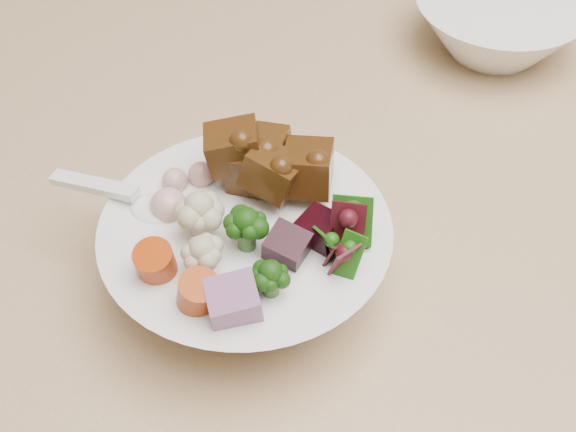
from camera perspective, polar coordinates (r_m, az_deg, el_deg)
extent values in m
cylinder|color=tan|center=(1.37, -2.98, 5.67)|extent=(0.07, 0.07, 0.79)
sphere|color=#093308|center=(0.52, -2.96, -1.33)|extent=(0.03, 0.03, 0.03)
sphere|color=beige|center=(0.53, -6.23, -0.38)|extent=(0.04, 0.04, 0.04)
cube|color=black|center=(0.53, 2.36, -1.17)|extent=(0.03, 0.03, 0.02)
cube|color=#855078|center=(0.49, -3.88, -6.14)|extent=(0.04, 0.05, 0.03)
cylinder|color=#B34504|center=(0.52, -9.38, -3.37)|extent=(0.03, 0.03, 0.03)
sphere|color=#D59A95|center=(0.56, -8.50, 0.75)|extent=(0.02, 0.02, 0.02)
ellipsoid|color=white|center=(0.56, -9.54, 0.41)|extent=(0.04, 0.03, 0.01)
cube|color=white|center=(0.58, -13.65, 2.15)|extent=(0.07, 0.01, 0.02)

